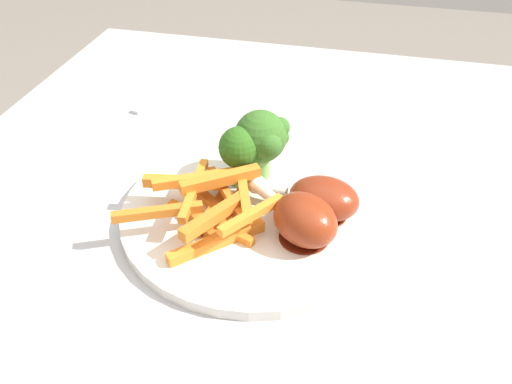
{
  "coord_description": "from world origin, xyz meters",
  "views": [
    {
      "loc": [
        0.44,
        0.06,
        1.12
      ],
      "look_at": [
        -0.0,
        -0.04,
        0.77
      ],
      "focal_mm": 38.97,
      "sensor_mm": 36.0,
      "label": 1
    }
  ],
  "objects_px": {
    "broccoli_floret_front": "(263,139)",
    "chicken_drumstick_far": "(302,218)",
    "chicken_drumstick_near": "(320,198)",
    "fork": "(174,85)",
    "dining_table": "(292,299)",
    "dinner_plate": "(256,212)",
    "broccoli_floret_middle": "(240,150)",
    "carrot_fries_pile": "(210,204)"
  },
  "relations": [
    {
      "from": "dining_table",
      "to": "dinner_plate",
      "type": "height_order",
      "value": "dinner_plate"
    },
    {
      "from": "chicken_drumstick_near",
      "to": "fork",
      "type": "bearing_deg",
      "value": -135.53
    },
    {
      "from": "dining_table",
      "to": "chicken_drumstick_near",
      "type": "relative_size",
      "value": 7.62
    },
    {
      "from": "chicken_drumstick_near",
      "to": "chicken_drumstick_far",
      "type": "xyz_separation_m",
      "value": [
        0.04,
        -0.01,
        0.0
      ]
    },
    {
      "from": "dinner_plate",
      "to": "carrot_fries_pile",
      "type": "distance_m",
      "value": 0.06
    },
    {
      "from": "dining_table",
      "to": "carrot_fries_pile",
      "type": "xyz_separation_m",
      "value": [
        0.03,
        -0.08,
        0.15
      ]
    },
    {
      "from": "dinner_plate",
      "to": "broccoli_floret_middle",
      "type": "bearing_deg",
      "value": -144.61
    },
    {
      "from": "dinner_plate",
      "to": "chicken_drumstick_far",
      "type": "distance_m",
      "value": 0.07
    },
    {
      "from": "broccoli_floret_front",
      "to": "chicken_drumstick_near",
      "type": "distance_m",
      "value": 0.09
    },
    {
      "from": "dinner_plate",
      "to": "fork",
      "type": "bearing_deg",
      "value": -144.39
    },
    {
      "from": "chicken_drumstick_near",
      "to": "dining_table",
      "type": "bearing_deg",
      "value": -68.85
    },
    {
      "from": "fork",
      "to": "broccoli_floret_front",
      "type": "bearing_deg",
      "value": -124.49
    },
    {
      "from": "dinner_plate",
      "to": "fork",
      "type": "xyz_separation_m",
      "value": [
        -0.27,
        -0.19,
        -0.0
      ]
    },
    {
      "from": "broccoli_floret_middle",
      "to": "fork",
      "type": "relative_size",
      "value": 0.37
    },
    {
      "from": "broccoli_floret_middle",
      "to": "chicken_drumstick_near",
      "type": "xyz_separation_m",
      "value": [
        0.03,
        0.09,
        -0.02
      ]
    },
    {
      "from": "broccoli_floret_front",
      "to": "chicken_drumstick_far",
      "type": "relative_size",
      "value": 0.71
    },
    {
      "from": "dining_table",
      "to": "broccoli_floret_middle",
      "type": "xyz_separation_m",
      "value": [
        -0.04,
        -0.07,
        0.17
      ]
    },
    {
      "from": "broccoli_floret_front",
      "to": "chicken_drumstick_far",
      "type": "bearing_deg",
      "value": 33.61
    },
    {
      "from": "carrot_fries_pile",
      "to": "fork",
      "type": "xyz_separation_m",
      "value": [
        -0.3,
        -0.15,
        -0.03
      ]
    },
    {
      "from": "broccoli_floret_middle",
      "to": "carrot_fries_pile",
      "type": "relative_size",
      "value": 0.44
    },
    {
      "from": "broccoli_floret_middle",
      "to": "chicken_drumstick_near",
      "type": "relative_size",
      "value": 0.57
    },
    {
      "from": "dinner_plate",
      "to": "broccoli_floret_front",
      "type": "distance_m",
      "value": 0.08
    },
    {
      "from": "fork",
      "to": "broccoli_floret_middle",
      "type": "bearing_deg",
      "value": -130.16
    },
    {
      "from": "chicken_drumstick_near",
      "to": "fork",
      "type": "height_order",
      "value": "chicken_drumstick_near"
    },
    {
      "from": "chicken_drumstick_near",
      "to": "dinner_plate",
      "type": "bearing_deg",
      "value": -84.61
    },
    {
      "from": "dinner_plate",
      "to": "broccoli_floret_middle",
      "type": "xyz_separation_m",
      "value": [
        -0.04,
        -0.03,
        0.05
      ]
    },
    {
      "from": "chicken_drumstick_near",
      "to": "chicken_drumstick_far",
      "type": "bearing_deg",
      "value": -16.39
    },
    {
      "from": "broccoli_floret_middle",
      "to": "carrot_fries_pile",
      "type": "height_order",
      "value": "broccoli_floret_middle"
    },
    {
      "from": "dinner_plate",
      "to": "chicken_drumstick_far",
      "type": "height_order",
      "value": "chicken_drumstick_far"
    },
    {
      "from": "dining_table",
      "to": "carrot_fries_pile",
      "type": "bearing_deg",
      "value": -72.1
    },
    {
      "from": "broccoli_floret_middle",
      "to": "broccoli_floret_front",
      "type": "bearing_deg",
      "value": 132.31
    },
    {
      "from": "chicken_drumstick_near",
      "to": "fork",
      "type": "distance_m",
      "value": 0.37
    },
    {
      "from": "chicken_drumstick_near",
      "to": "broccoli_floret_middle",
      "type": "bearing_deg",
      "value": -108.99
    },
    {
      "from": "dining_table",
      "to": "dinner_plate",
      "type": "distance_m",
      "value": 0.13
    },
    {
      "from": "dinner_plate",
      "to": "fork",
      "type": "relative_size",
      "value": 1.47
    },
    {
      "from": "broccoli_floret_front",
      "to": "broccoli_floret_middle",
      "type": "bearing_deg",
      "value": -47.69
    },
    {
      "from": "dinner_plate",
      "to": "chicken_drumstick_near",
      "type": "height_order",
      "value": "chicken_drumstick_near"
    },
    {
      "from": "carrot_fries_pile",
      "to": "dining_table",
      "type": "bearing_deg",
      "value": 107.9
    },
    {
      "from": "chicken_drumstick_far",
      "to": "fork",
      "type": "bearing_deg",
      "value": -140.82
    },
    {
      "from": "chicken_drumstick_near",
      "to": "fork",
      "type": "relative_size",
      "value": 0.64
    },
    {
      "from": "carrot_fries_pile",
      "to": "fork",
      "type": "distance_m",
      "value": 0.33
    },
    {
      "from": "broccoli_floret_front",
      "to": "broccoli_floret_middle",
      "type": "relative_size",
      "value": 1.15
    }
  ]
}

